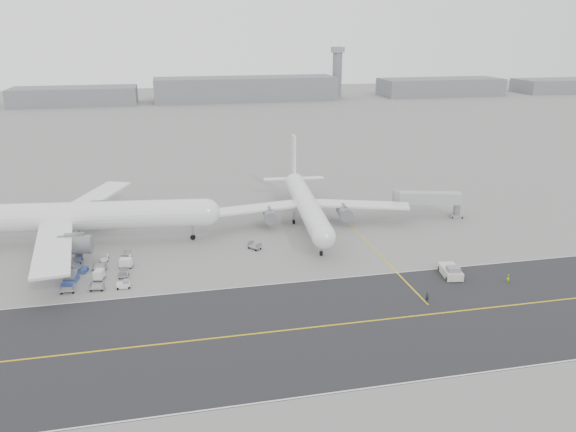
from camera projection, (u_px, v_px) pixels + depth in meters
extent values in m
plane|color=gray|center=(231.00, 283.00, 97.80)|extent=(700.00, 700.00, 0.00)
cube|color=#2A2A2D|center=(279.00, 331.00, 82.12)|extent=(220.00, 32.00, 0.02)
cube|color=gold|center=(279.00, 331.00, 82.11)|extent=(220.00, 0.30, 0.01)
cube|color=silver|center=(261.00, 285.00, 96.76)|extent=(220.00, 0.25, 0.01)
cube|color=silver|center=(305.00, 397.00, 67.47)|extent=(220.00, 0.25, 0.01)
cube|color=gold|center=(382.00, 258.00, 108.46)|extent=(0.30, 40.00, 0.01)
cylinder|color=slate|center=(337.00, 75.00, 359.08)|extent=(6.00, 6.00, 28.00)
cube|color=gray|center=(338.00, 50.00, 354.16)|extent=(7.00, 7.00, 3.50)
cylinder|color=white|center=(82.00, 216.00, 113.88)|extent=(50.72, 11.74, 5.78)
sphere|color=white|center=(206.00, 212.00, 116.14)|extent=(5.66, 5.66, 5.66)
cube|color=white|center=(53.00, 247.00, 99.64)|extent=(9.54, 28.20, 0.45)
cube|color=white|center=(93.00, 198.00, 128.36)|extent=(15.58, 28.03, 0.45)
cylinder|color=slate|center=(75.00, 244.00, 104.82)|extent=(6.53, 4.29, 3.58)
cylinder|color=slate|center=(100.00, 210.00, 124.54)|extent=(6.53, 4.29, 3.58)
cylinder|color=black|center=(193.00, 237.00, 117.57)|extent=(1.14, 0.63, 1.09)
cylinder|color=black|center=(71.00, 247.00, 112.15)|extent=(1.14, 0.63, 1.09)
cylinder|color=black|center=(80.00, 235.00, 118.69)|extent=(1.14, 0.63, 1.09)
cylinder|color=gray|center=(193.00, 230.00, 117.08)|extent=(0.36, 0.36, 3.03)
cylinder|color=white|center=(307.00, 205.00, 124.73)|extent=(8.14, 40.71, 4.64)
sphere|color=white|center=(324.00, 237.00, 105.70)|extent=(4.55, 4.55, 4.55)
cone|color=white|center=(294.00, 180.00, 144.58)|extent=(4.85, 8.23, 4.17)
cube|color=white|center=(294.00, 155.00, 143.01)|extent=(0.88, 4.47, 9.87)
cube|color=white|center=(278.00, 179.00, 144.76)|extent=(7.57, 2.86, 0.25)
cube|color=white|center=(309.00, 178.00, 145.73)|extent=(7.57, 2.86, 0.25)
cube|color=white|center=(252.00, 209.00, 124.38)|extent=(22.70, 8.35, 0.45)
cube|color=white|center=(359.00, 204.00, 127.31)|extent=(22.60, 11.89, 0.45)
cylinder|color=slate|center=(270.00, 216.00, 123.35)|extent=(3.29, 5.17, 2.88)
cylinder|color=slate|center=(345.00, 213.00, 125.36)|extent=(3.29, 5.17, 2.88)
cylinder|color=black|center=(321.00, 253.00, 109.37)|extent=(0.59, 1.04, 1.01)
cylinder|color=black|center=(294.00, 222.00, 127.14)|extent=(0.59, 1.04, 1.01)
cylinder|color=black|center=(318.00, 221.00, 127.81)|extent=(0.59, 1.04, 1.01)
cylinder|color=gray|center=(321.00, 247.00, 108.99)|extent=(0.36, 0.36, 2.43)
cube|color=beige|center=(450.00, 271.00, 100.33)|extent=(3.84, 6.35, 1.34)
cube|color=gray|center=(453.00, 269.00, 98.73)|extent=(2.40, 2.25, 0.86)
cylinder|color=gray|center=(444.00, 265.00, 103.88)|extent=(0.57, 2.48, 0.15)
cylinder|color=black|center=(447.00, 279.00, 98.21)|extent=(0.52, 0.92, 0.86)
cylinder|color=black|center=(461.00, 279.00, 98.32)|extent=(0.52, 0.92, 0.86)
cylinder|color=black|center=(439.00, 268.00, 102.58)|extent=(0.52, 0.92, 0.86)
cylinder|color=black|center=(453.00, 268.00, 102.68)|extent=(0.52, 0.92, 0.86)
cylinder|color=gray|center=(457.00, 209.00, 131.18)|extent=(1.61, 1.61, 4.03)
cube|color=gray|center=(456.00, 216.00, 131.71)|extent=(3.22, 3.22, 0.71)
cube|color=#A4A4A8|center=(427.00, 198.00, 130.72)|extent=(15.32, 6.74, 2.62)
cube|color=gray|center=(396.00, 197.00, 131.11)|extent=(2.02, 3.43, 3.02)
cylinder|color=black|center=(460.00, 214.00, 132.71)|extent=(0.45, 0.66, 0.60)
imported|color=black|center=(427.00, 297.00, 90.50)|extent=(0.65, 0.44, 1.75)
imported|color=#B5E21A|center=(508.00, 279.00, 97.48)|extent=(0.95, 0.86, 1.58)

